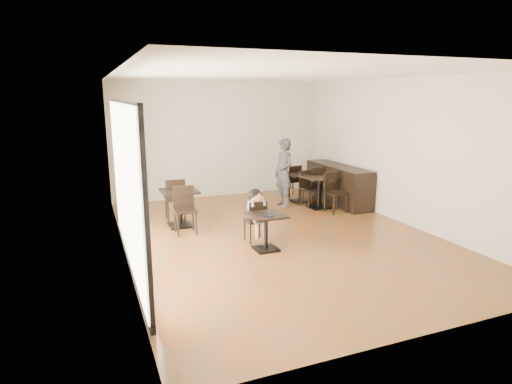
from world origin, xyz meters
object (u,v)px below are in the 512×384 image
cafe_table_mid (319,192)px  chair_left_a (175,199)px  child_chair (255,221)px  adult_patron (284,173)px  chair_back_a (291,181)px  child (255,215)px  cafe_table_left (180,208)px  chair_mid_b (336,193)px  child_table (266,232)px  cafe_table_back (300,188)px  chair_left_b (185,211)px  chair_mid_a (314,184)px  chair_back_b (310,189)px

cafe_table_mid → chair_left_a: 3.64m
child_chair → adult_patron: 2.84m
chair_back_a → child: bearing=45.3°
cafe_table_left → chair_left_a: 0.56m
chair_left_a → chair_back_a: 3.64m
child → chair_mid_b: (2.61, 1.22, -0.03)m
child_table → cafe_table_mid: bearing=43.4°
chair_left_a → cafe_table_mid: bearing=178.2°
child_chair → cafe_table_back: size_ratio=1.08×
child_table → cafe_table_left: size_ratio=0.85×
chair_left_b → cafe_table_left: bearing=92.8°
child → adult_patron: (1.68, 2.24, 0.35)m
cafe_table_back → cafe_table_left: bearing=-163.6°
chair_mid_a → chair_left_b: (-3.78, -1.36, 0.00)m
adult_patron → chair_left_b: size_ratio=1.79×
chair_mid_b → child_chair: bearing=-160.6°
adult_patron → chair_back_b: bearing=61.2°
child → chair_left_a: size_ratio=1.07×
chair_left_b → chair_back_a: (3.49, 2.13, -0.03)m
child_chair → child: bearing=-0.0°
child_chair → chair_mid_a: size_ratio=0.85×
adult_patron → chair_mid_a: adult_patron is taller
cafe_table_mid → chair_left_b: 3.72m
child_table → cafe_table_mid: size_ratio=0.85×
cafe_table_back → chair_mid_a: 0.37m
child_chair → adult_patron: (1.68, 2.24, 0.46)m
chair_mid_a → adult_patron: bearing=-0.8°
cafe_table_left → chair_left_b: size_ratio=0.83×
chair_left_a → chair_back_a: chair_left_a is taller
chair_mid_b → chair_left_a: (-3.78, 0.84, 0.00)m
adult_patron → cafe_table_mid: adult_patron is taller
child_table → child_chair: (0.00, 0.55, 0.07)m
adult_patron → cafe_table_mid: (0.79, -0.47, -0.47)m
cafe_table_back → chair_left_b: size_ratio=0.78×
child_table → cafe_table_back: size_ratio=0.90×
chair_mid_b → chair_left_a: same height
child → chair_back_a: 3.87m
child → chair_back_b: size_ratio=1.13×
adult_patron → chair_back_b: adult_patron is taller
chair_mid_a → chair_back_b: bearing=43.8°
adult_patron → cafe_table_left: adult_patron is taller
cafe_table_left → chair_mid_b: 3.79m
cafe_table_left → chair_mid_b: (3.78, -0.29, 0.08)m
child_table → child_chair: child_chair is taller
chair_back_b → child: bearing=-147.2°
chair_back_b → chair_left_a: bearing=171.1°
cafe_table_back → chair_left_b: chair_left_b is taller
child_chair → cafe_table_left: 1.91m
cafe_table_back → child_table: bearing=-126.9°
cafe_table_mid → child_table: bearing=-136.6°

